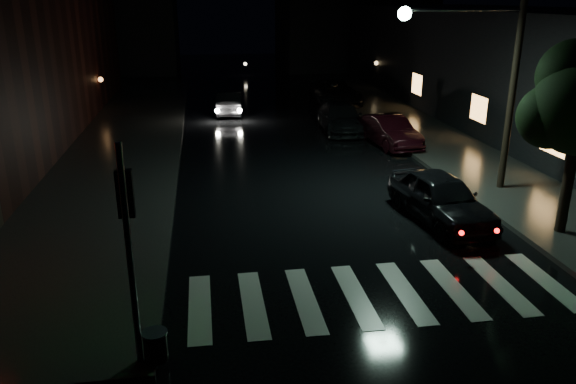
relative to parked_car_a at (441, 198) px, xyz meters
name	(u,v)px	position (x,y,z in m)	size (l,w,h in m)	color
ground	(255,315)	(-6.18, -4.61, -0.76)	(120.00, 120.00, 0.00)	black
sidewalk_left	(111,154)	(-11.18, 9.39, -0.68)	(6.00, 44.00, 0.15)	#282826
sidewalk_right	(436,142)	(3.82, 9.39, -0.68)	(4.00, 44.00, 0.15)	#282826
building_right	(533,67)	(10.82, 13.39, 2.24)	(10.00, 40.00, 6.00)	black
building_far_left	(99,27)	(-16.18, 40.39, 3.24)	(14.00, 10.00, 8.00)	black
building_far_right	(352,30)	(7.82, 40.39, 2.74)	(14.00, 10.00, 7.00)	black
crosswalk	(380,293)	(-3.18, -4.11, -0.75)	(9.00, 3.00, 0.01)	beige
signal_pole_corner	(143,293)	(-8.33, -6.07, 0.78)	(0.68, 0.61, 4.20)	slate
utility_pole	(498,61)	(2.65, 2.39, 3.84)	(4.92, 0.44, 8.00)	black
parked_car_a	(441,198)	(0.00, 0.00, 0.00)	(1.79, 4.46, 1.52)	black
parked_car_b	(389,131)	(1.42, 9.19, -0.05)	(1.50, 4.29, 1.41)	black
parked_car_c	(341,117)	(-0.07, 12.59, -0.05)	(1.99, 4.89, 1.42)	black
parked_car_d	(336,93)	(1.42, 20.04, 0.02)	(2.57, 5.58, 1.55)	black
oncoming_car	(230,103)	(-5.52, 17.96, -0.09)	(1.42, 4.09, 1.35)	black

